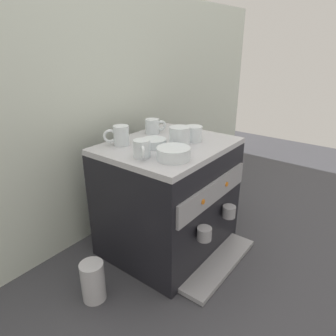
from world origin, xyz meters
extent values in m
plane|color=#38383D|center=(0.00, 0.00, 0.00)|extent=(4.00, 4.00, 0.00)
cube|color=silver|center=(0.00, 0.36, 0.55)|extent=(2.80, 0.03, 1.11)
cube|color=black|center=(0.00, 0.00, 0.24)|extent=(0.53, 0.44, 0.47)
cube|color=#B7B7BC|center=(0.00, 0.00, 0.48)|extent=(0.53, 0.44, 0.02)
cube|color=#939399|center=(0.00, -0.22, 0.34)|extent=(0.49, 0.01, 0.09)
cylinder|color=orange|center=(-0.09, -0.23, 0.34)|extent=(0.02, 0.01, 0.02)
cylinder|color=orange|center=(0.09, -0.23, 0.34)|extent=(0.02, 0.01, 0.02)
cube|color=#939399|center=(0.00, -0.27, 0.01)|extent=(0.45, 0.12, 0.02)
cylinder|color=#939399|center=(-0.10, -0.25, 0.21)|extent=(0.06, 0.06, 0.05)
cylinder|color=#939399|center=(0.10, -0.25, 0.21)|extent=(0.06, 0.06, 0.05)
cylinder|color=silver|center=(-0.13, 0.14, 0.53)|extent=(0.06, 0.06, 0.08)
torus|color=silver|center=(-0.16, 0.17, 0.53)|extent=(0.05, 0.04, 0.06)
cylinder|color=silver|center=(0.09, -0.06, 0.53)|extent=(0.07, 0.07, 0.06)
torus|color=silver|center=(0.06, -0.03, 0.53)|extent=(0.04, 0.04, 0.05)
cylinder|color=silver|center=(-0.02, -0.07, 0.54)|extent=(0.08, 0.08, 0.08)
torus|color=silver|center=(0.01, -0.02, 0.54)|extent=(0.04, 0.06, 0.06)
cylinder|color=silver|center=(-0.18, -0.02, 0.53)|extent=(0.06, 0.06, 0.06)
torus|color=silver|center=(-0.21, -0.05, 0.53)|extent=(0.04, 0.04, 0.05)
cylinder|color=silver|center=(0.07, 0.15, 0.53)|extent=(0.06, 0.06, 0.07)
torus|color=silver|center=(0.11, 0.12, 0.53)|extent=(0.05, 0.04, 0.05)
cylinder|color=silver|center=(-0.13, -0.13, 0.52)|extent=(0.12, 0.12, 0.04)
cylinder|color=silver|center=(-0.13, -0.13, 0.50)|extent=(0.07, 0.07, 0.01)
cylinder|color=silver|center=(-0.07, 0.02, 0.51)|extent=(0.10, 0.10, 0.03)
cylinder|color=silver|center=(-0.07, 0.02, 0.50)|extent=(0.06, 0.06, 0.01)
cylinder|color=black|center=(0.46, 0.03, 0.13)|extent=(0.15, 0.15, 0.26)
cone|color=black|center=(0.46, 0.03, 0.31)|extent=(0.14, 0.14, 0.10)
cylinder|color=#B7B7BC|center=(-0.43, 0.01, 0.08)|extent=(0.09, 0.09, 0.15)
camera|label=1|loc=(-0.95, -0.72, 0.88)|focal=32.45mm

